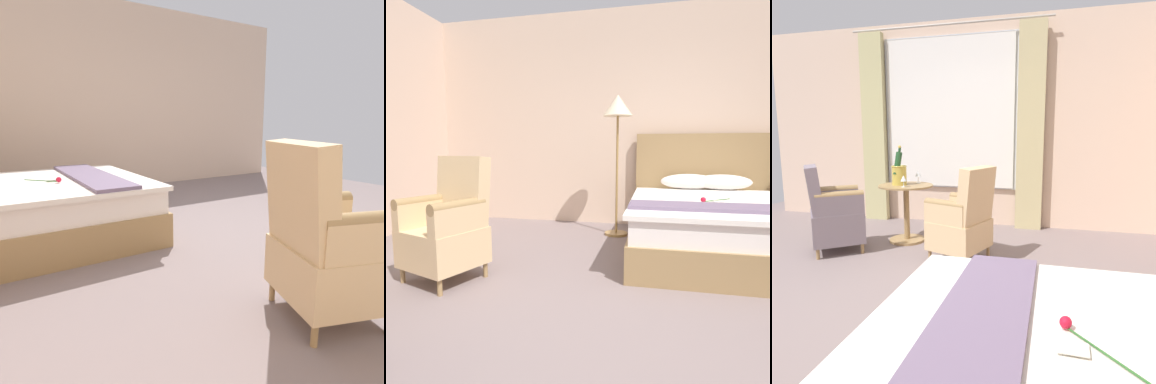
{
  "view_description": "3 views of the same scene",
  "coord_description": "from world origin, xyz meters",
  "views": [
    {
      "loc": [
        -2.49,
        2.15,
        1.09
      ],
      "look_at": [
        -0.63,
        0.98,
        0.63
      ],
      "focal_mm": 32.0,
      "sensor_mm": 36.0,
      "label": 1
    },
    {
      "loc": [
        0.25,
        -1.79,
        1.05
      ],
      "look_at": [
        -0.41,
        1.09,
        0.68
      ],
      "focal_mm": 32.0,
      "sensor_mm": 36.0,
      "label": 2
    },
    {
      "loc": [
        1.97,
        1.48,
        1.29
      ],
      "look_at": [
        -0.74,
        0.78,
        0.83
      ],
      "focal_mm": 32.0,
      "sensor_mm": 36.0,
      "label": 3
    }
  ],
  "objects": [
    {
      "name": "ground_plane",
      "position": [
        0.0,
        0.0,
        0.0
      ],
      "size": [
        7.44,
        7.44,
        0.0
      ],
      "primitive_type": "plane",
      "color": "gray"
    },
    {
      "name": "champagne_bucket",
      "position": [
        -1.84,
        -0.32,
        0.86
      ],
      "size": [
        0.19,
        0.19,
        0.48
      ],
      "color": "gold",
      "rests_on": "side_table_round"
    },
    {
      "name": "wine_glass_near_edge",
      "position": [
        -2.03,
        -0.15,
        0.82
      ],
      "size": [
        0.07,
        0.07,
        0.16
      ],
      "color": "white",
      "rests_on": "side_table_round"
    },
    {
      "name": "wine_glass_near_bucket",
      "position": [
        -1.68,
        -0.19,
        0.8
      ],
      "size": [
        0.07,
        0.07,
        0.14
      ],
      "color": "white",
      "rests_on": "side_table_round"
    },
    {
      "name": "side_table_round",
      "position": [
        -1.84,
        -0.24,
        0.41
      ],
      "size": [
        0.66,
        0.66,
        0.71
      ],
      "color": "#9E7D4F",
      "rests_on": "ground"
    },
    {
      "name": "wall_window_side",
      "position": [
        -2.96,
        0.0,
        1.46
      ],
      "size": [
        0.27,
        6.06,
        2.9
      ],
      "color": "beige",
      "rests_on": "ground"
    },
    {
      "name": "armchair_by_window",
      "position": [
        -1.38,
        0.6,
        0.43
      ],
      "size": [
        0.68,
        0.69,
        0.99
      ],
      "color": "#9E7D4F",
      "rests_on": "ground"
    },
    {
      "name": "armchair_facing_bed",
      "position": [
        -1.3,
        -0.89,
        0.42
      ],
      "size": [
        0.77,
        0.78,
        0.98
      ],
      "color": "#9E7D4F",
      "rests_on": "ground"
    }
  ]
}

